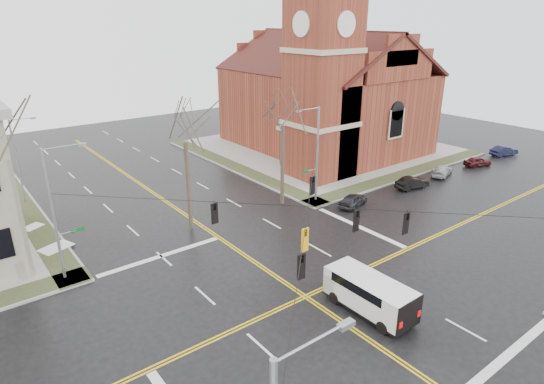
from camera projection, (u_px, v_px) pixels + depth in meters
ground at (305, 297)px, 28.78m from camera, size 120.00×120.00×0.00m
sidewalks at (305, 296)px, 28.76m from camera, size 80.00×80.00×0.17m
road_markings at (305, 297)px, 28.78m from camera, size 100.00×100.00×0.01m
church at (323, 86)px, 58.23m from camera, size 24.28×27.48×27.50m
signal_pole_ne at (316, 152)px, 41.98m from camera, size 2.75×0.22×9.00m
signal_pole_nw at (56, 211)px, 29.07m from camera, size 2.75×0.22×9.00m
span_wires at (308, 207)px, 26.57m from camera, size 23.02×23.02×0.03m
traffic_signals at (316, 222)px, 26.34m from camera, size 8.21×8.26×1.30m
streetlight_north_a at (18, 158)px, 41.83m from camera, size 2.30×0.20×8.00m
cargo_van at (367, 291)px, 27.10m from camera, size 2.31×5.77×2.17m
parked_car_a at (353, 200)px, 42.47m from camera, size 3.88×2.34×1.23m
parked_car_b at (412, 183)px, 46.93m from camera, size 3.92×1.84×1.24m
parked_car_c at (442, 171)px, 50.83m from camera, size 4.28×2.77×1.15m
parked_car_d at (478, 161)px, 54.09m from camera, size 3.67×2.34×1.16m
parked_car_e at (504, 151)px, 58.27m from camera, size 3.99×2.19×1.25m
tree_nw_near at (185, 136)px, 35.15m from camera, size 4.00×4.00×11.00m
tree_ne at (283, 120)px, 40.13m from camera, size 4.00×4.00×11.20m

